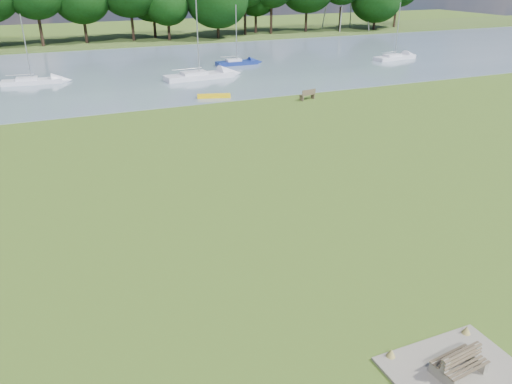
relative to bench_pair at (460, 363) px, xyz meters
name	(u,v)px	position (x,y,z in m)	size (l,w,h in m)	color
ground	(270,201)	(0.00, 14.00, -0.46)	(220.00, 220.00, 0.00)	#626622
river	(131,71)	(0.00, 56.00, -0.46)	(220.00, 40.00, 0.10)	slate
far_bank	(99,42)	(0.00, 86.00, -0.46)	(220.00, 20.00, 0.40)	#4C6626
concrete_pad	(457,373)	(0.00, 0.00, -0.41)	(4.20, 3.20, 0.10)	gray
bench_pair	(460,363)	(0.00, 0.00, 0.00)	(1.75, 1.15, 0.89)	gray
riverbank_bench	(308,95)	(13.08, 33.70, 0.06)	(1.74, 0.84, 1.03)	brown
kayak	(214,96)	(4.92, 38.00, -0.25)	(3.27, 0.76, 0.33)	yellow
tree_line	(83,0)	(-2.26, 82.00, 6.65)	(138.72, 9.92, 12.01)	black
sailboat_0	(199,74)	(6.30, 47.53, 0.12)	(8.25, 3.00, 10.64)	silver
sailboat_2	(236,61)	(13.62, 54.37, 0.07)	(5.58, 1.60, 7.50)	navy
sailboat_3	(394,56)	(35.66, 49.73, 0.04)	(6.87, 2.90, 7.51)	silver
sailboat_5	(31,80)	(-11.54, 52.15, 0.02)	(6.41, 2.26, 7.33)	silver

